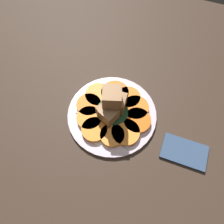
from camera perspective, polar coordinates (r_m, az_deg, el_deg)
name	(u,v)px	position (r cm, az deg, el deg)	size (l,w,h in cm)	color
table_slab	(112,117)	(64.66, 0.00, -1.23)	(120.00, 120.00, 2.00)	#38281E
plate	(112,114)	(63.29, 0.00, -0.64)	(25.62, 25.62, 1.05)	silver
carrot_slice_0	(135,108)	(63.22, 6.12, 1.07)	(7.68, 7.68, 1.31)	orange
carrot_slice_1	(128,98)	(64.69, 4.26, 3.75)	(7.08, 7.08, 1.31)	orange
carrot_slice_2	(115,93)	(65.33, 0.76, 4.96)	(8.22, 8.22, 1.31)	orange
carrot_slice_3	(98,95)	(65.12, -3.60, 4.47)	(7.79, 7.79, 1.31)	#F99438
carrot_slice_4	(89,105)	(63.70, -6.00, 1.90)	(7.23, 7.23, 1.31)	orange
carrot_slice_5	(89,118)	(61.74, -5.94, -1.63)	(7.15, 7.15, 1.31)	orange
carrot_slice_6	(94,130)	(60.23, -4.60, -4.61)	(7.15, 7.15, 1.31)	orange
carrot_slice_7	(112,135)	(59.43, 0.05, -6.12)	(6.64, 6.64, 1.31)	orange
carrot_slice_8	(126,132)	(59.85, 3.57, -5.33)	(7.79, 7.79, 1.31)	orange
carrot_slice_9	(137,121)	(61.52, 6.56, -2.22)	(7.70, 7.70, 1.31)	#D66014
center_pile	(112,107)	(58.61, 0.02, 1.36)	(9.40, 9.44, 11.73)	#1E4723
fork	(101,127)	(60.95, -2.92, -3.84)	(17.77, 7.56, 0.40)	silver
napkin	(184,152)	(62.49, 18.35, -9.85)	(12.07, 7.24, 0.80)	#334766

